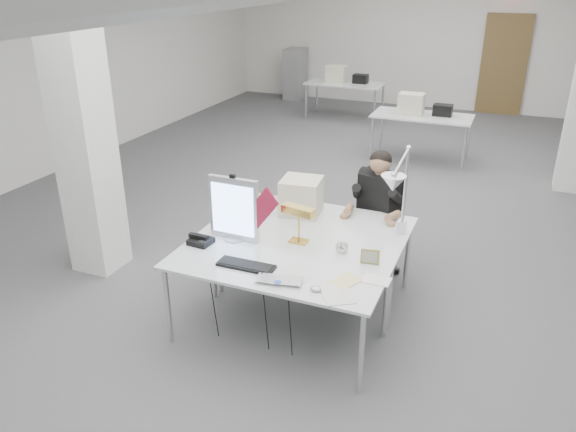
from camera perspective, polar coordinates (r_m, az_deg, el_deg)
name	(u,v)px	position (r m, az deg, el deg)	size (l,w,h in m)	color
room_shell	(371,89)	(6.66, 8.44, 12.65)	(10.04, 14.04, 3.24)	#4B4B4E
desk_main	(277,264)	(4.62, -1.09, -4.91)	(1.80, 0.90, 0.03)	silver
desk_second	(315,222)	(5.37, 2.75, -0.61)	(1.80, 0.90, 0.03)	silver
bg_desk_a	(422,116)	(9.57, 13.50, 9.85)	(1.60, 0.80, 0.03)	silver
bg_desk_b	(345,84)	(12.11, 5.82, 13.24)	(1.60, 0.80, 0.03)	silver
filing_cabinet	(295,74)	(14.04, 0.75, 14.24)	(0.45, 0.55, 1.20)	gray
office_chair	(377,222)	(5.87, 9.06, -0.65)	(0.55, 0.55, 1.11)	black
seated_person	(378,193)	(5.69, 9.16, 2.30)	(0.54, 0.67, 1.00)	black
monitor	(234,209)	(4.91, -5.52, 0.73)	(0.46, 0.05, 0.57)	silver
pennant	(261,209)	(4.75, -2.73, 0.70)	(0.43, 0.01, 0.18)	maroon
keyboard	(246,265)	(4.56, -4.28, -5.03)	(0.48, 0.16, 0.02)	black
laptop	(278,284)	(4.29, -1.06, -6.91)	(0.35, 0.23, 0.03)	#B9B9BE
mouse	(316,289)	(4.23, 2.82, -7.42)	(0.09, 0.06, 0.04)	#B4B4B9
bankers_lamp	(299,226)	(4.88, 1.12, -1.07)	(0.27, 0.11, 0.30)	#C4883D
desk_phone	(201,241)	(4.97, -8.85, -2.55)	(0.19, 0.17, 0.05)	black
picture_frame_left	(219,228)	(5.13, -7.01, -1.22)	(0.13, 0.01, 0.10)	tan
picture_frame_right	(370,257)	(4.62, 8.34, -4.11)	(0.15, 0.01, 0.12)	#9E8744
desk_clock	(342,247)	(4.77, 5.48, -3.18)	(0.11, 0.11, 0.03)	#B1B2B6
paper_stack_a	(337,293)	(4.21, 4.96, -7.83)	(0.22, 0.32, 0.01)	silver
paper_stack_b	(346,281)	(4.37, 5.88, -6.58)	(0.17, 0.23, 0.01)	#E3D887
paper_stack_c	(377,280)	(4.42, 8.99, -6.44)	(0.21, 0.15, 0.01)	white
beige_monitor	(301,196)	(5.46, 1.36, 2.02)	(0.37, 0.35, 0.35)	beige
architect_lamp	(400,191)	(4.80, 11.27, 2.50)	(0.27, 0.77, 0.99)	#B3B3B7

